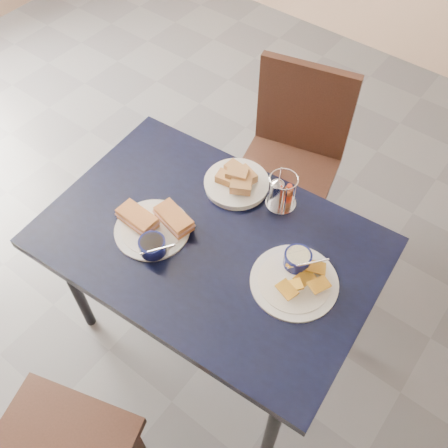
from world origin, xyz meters
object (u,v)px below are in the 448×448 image
Objects in this scene: chair_far at (297,151)px; bread_basket at (237,181)px; sandwich_plate at (154,227)px; plantain_plate at (296,274)px; condiment_caddy at (281,192)px; dining_table at (210,251)px.

chair_far is 0.56m from bread_basket.
chair_far is at bearing 84.88° from sandwich_plate.
chair_far is 0.84m from plantain_plate.
chair_far reaches higher than condiment_caddy.
dining_table is 0.77m from chair_far.
dining_table is 0.33m from plantain_plate.
chair_far is at bearing 92.78° from bread_basket.
condiment_caddy is at bearing 133.07° from plantain_plate.
plantain_plate is at bearing -59.86° from chair_far.
bread_basket is at bearing -87.22° from chair_far.
dining_table is 0.22m from sandwich_plate.
chair_far reaches higher than bread_basket.
condiment_caddy is (0.19, -0.47, 0.29)m from chair_far.
bread_basket is (-0.38, 0.20, 0.01)m from plantain_plate.
condiment_caddy reaches higher than sandwich_plate.
chair_far is 0.88m from sandwich_plate.
chair_far reaches higher than plantain_plate.
sandwich_plate is 0.50m from plantain_plate.
chair_far reaches higher than sandwich_plate.
sandwich_plate is (-0.17, -0.09, 0.10)m from dining_table.
condiment_caddy reaches higher than dining_table.
dining_table is 4.18× the size of plantain_plate.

